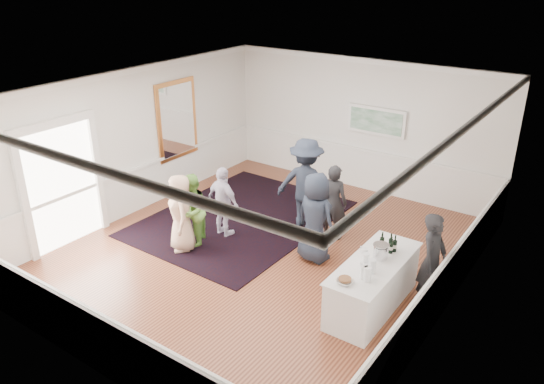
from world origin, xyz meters
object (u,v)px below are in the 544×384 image
Objects in this scene: serving_table at (373,285)px; nut_bowl at (345,280)px; ice_bucket at (381,252)px; guest_tan at (181,213)px; guest_lilac at (223,202)px; bartender at (432,261)px; guest_green at (192,211)px; guest_dark_a at (306,184)px; guest_dark_b at (333,202)px; guest_navy at (315,218)px.

serving_table is 0.92m from nut_bowl.
ice_bucket is 0.97m from nut_bowl.
guest_lilac is at bearing 110.18° from guest_tan.
bartender is 4.61m from guest_green.
bartender reaches higher than guest_lilac.
guest_green is at bearing 79.26° from guest_lilac.
guest_lilac is 1.75m from guest_dark_a.
serving_table is at bearing 133.42° from bartender.
ice_bucket is at bearing 67.09° from guest_green.
guest_dark_a is at bearing 145.42° from ice_bucket.
guest_lilac is 0.94× the size of guest_dark_b.
guest_green is 0.76× the size of guest_dark_a.
bartender is at bearing 142.40° from guest_dark_a.
serving_table is 1.27× the size of bartender.
guest_tan reaches higher than ice_bucket.
guest_dark_b is at bearing -137.39° from guest_lilac.
serving_table is 3.91m from guest_tan.
guest_dark_b is at bearing 104.13° from guest_green.
guest_dark_b is at bearing 134.42° from serving_table.
guest_dark_b is 0.90× the size of guest_navy.
ice_bucket is (3.84, 0.28, 0.22)m from guest_green.
guest_green is at bearing 38.29° from guest_dark_a.
serving_table is 1.33× the size of guest_dark_b.
serving_table is at bearing 126.82° from guest_dark_a.
guest_tan is 3.93m from ice_bucket.
guest_tan is at bearing -174.63° from serving_table.
bartender is 0.94× the size of guest_navy.
nut_bowl is at bearing -97.99° from ice_bucket.
guest_dark_a is 3.50m from nut_bowl.
serving_table is 1.41× the size of guest_green.
bartender is at bearing 71.73° from guest_green.
guest_dark_a is (1.46, 2.21, 0.20)m from guest_tan.
serving_table is 8.07× the size of ice_bucket.
bartender reaches higher than ice_bucket.
guest_dark_a reaches higher than serving_table.
guest_dark_a is (1.41, 1.96, 0.23)m from guest_green.
ice_bucket is at bearing 45.86° from guest_tan.
guest_navy is at bearing 158.56° from ice_bucket.
guest_tan reaches higher than guest_lilac.
serving_table is 3.85m from guest_green.
guest_dark_a reaches higher than nut_bowl.
guest_tan is at bearing 105.78° from bartender.
bartender is 1.11× the size of guest_lilac.
guest_tan is 0.98× the size of guest_dark_b.
guest_dark_a is at bearing 142.72° from serving_table.
guest_dark_a is 1.12× the size of guest_navy.
nut_bowl is (3.46, -1.34, 0.14)m from guest_lilac.
guest_green is (-3.83, -0.12, 0.32)m from serving_table.
guest_dark_b is 6.07× the size of ice_bucket.
guest_green reaches higher than ice_bucket.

